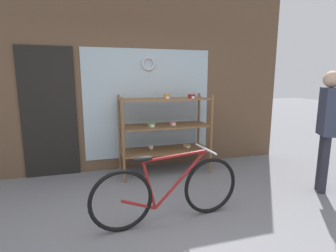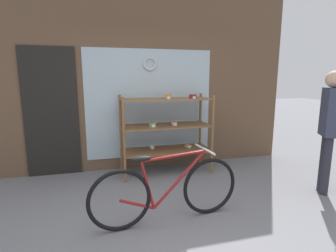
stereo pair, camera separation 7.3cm
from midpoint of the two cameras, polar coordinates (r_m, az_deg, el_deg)
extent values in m
plane|color=slate|center=(2.87, 2.84, -23.77)|extent=(30.00, 30.00, 0.00)
cube|color=brown|center=(4.67, -6.09, 11.33)|extent=(5.62, 0.08, 3.37)
cube|color=#A3B7C1|center=(4.69, -3.45, 4.81)|extent=(2.24, 0.02, 1.90)
cube|color=black|center=(4.65, -23.67, 2.65)|extent=(0.84, 0.03, 2.10)
torus|color=#B7B7BC|center=(4.65, -3.50, 13.40)|extent=(0.26, 0.06, 0.26)
cylinder|color=brown|center=(4.04, -9.01, -3.21)|extent=(0.04, 0.04, 1.33)
cylinder|color=brown|center=(4.43, 10.13, -2.02)|extent=(0.04, 0.04, 1.33)
cylinder|color=brown|center=(4.57, -9.76, -1.62)|extent=(0.04, 0.04, 1.33)
cylinder|color=brown|center=(4.92, 7.42, -0.69)|extent=(0.04, 0.04, 1.33)
cube|color=brown|center=(4.50, 0.02, -5.28)|extent=(1.50, 0.59, 0.02)
cube|color=brown|center=(4.40, 0.02, 0.06)|extent=(1.50, 0.59, 0.02)
cube|color=brown|center=(4.34, 0.02, 5.87)|extent=(1.50, 0.59, 0.02)
cylinder|color=#7A995B|center=(4.29, -2.88, 0.33)|extent=(0.12, 0.12, 0.07)
cube|color=white|center=(4.23, -2.68, -0.02)|extent=(0.05, 0.00, 0.04)
ellipsoid|color=beige|center=(4.57, -3.05, -4.51)|extent=(0.09, 0.08, 0.06)
cube|color=white|center=(4.53, -2.91, -4.84)|extent=(0.05, 0.00, 0.04)
cylinder|color=#C67F42|center=(4.36, 0.46, 6.53)|extent=(0.11, 0.11, 0.08)
cube|color=white|center=(4.30, 0.69, 6.19)|extent=(0.05, 0.00, 0.04)
cylinder|color=maroon|center=(4.43, 5.90, 6.44)|extent=(0.13, 0.13, 0.06)
cube|color=white|center=(4.37, 6.23, 6.19)|extent=(0.05, 0.00, 0.04)
torus|color=tan|center=(4.68, 4.85, -4.36)|extent=(0.14, 0.14, 0.04)
cube|color=white|center=(4.61, 5.19, -4.60)|extent=(0.05, 0.00, 0.04)
cylinder|color=pink|center=(4.42, 1.82, 0.57)|extent=(0.11, 0.11, 0.05)
cube|color=white|center=(4.36, 2.06, 0.31)|extent=(0.05, 0.00, 0.04)
torus|color=black|center=(2.90, -9.74, -15.70)|extent=(0.69, 0.10, 0.69)
torus|color=black|center=(3.24, 9.74, -12.78)|extent=(0.69, 0.10, 0.69)
cylinder|color=maroon|center=(3.02, 3.28, -11.45)|extent=(0.64, 0.09, 0.62)
cylinder|color=maroon|center=(2.90, 2.12, -6.53)|extent=(0.75, 0.10, 0.07)
cylinder|color=maroon|center=(2.91, -3.69, -12.76)|extent=(0.17, 0.05, 0.56)
cylinder|color=maroon|center=(2.97, -5.98, -16.61)|extent=(0.39, 0.07, 0.18)
ellipsoid|color=black|center=(2.79, -5.10, -7.09)|extent=(0.23, 0.11, 0.06)
cylinder|color=#B2B2B7|center=(3.05, 8.69, -5.02)|extent=(0.06, 0.46, 0.02)
cylinder|color=#282833|center=(4.38, 31.18, -6.99)|extent=(0.11, 0.11, 0.83)
cylinder|color=#282833|center=(4.28, 31.61, -7.41)|extent=(0.11, 0.11, 0.83)
cube|color=#33384C|center=(4.18, 32.36, 2.55)|extent=(0.31, 0.37, 0.65)
sphere|color=tan|center=(4.16, 32.96, 8.55)|extent=(0.22, 0.22, 0.22)
camera|label=1|loc=(0.04, -89.40, 0.11)|focal=28.00mm
camera|label=2|loc=(0.04, 90.60, -0.11)|focal=28.00mm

